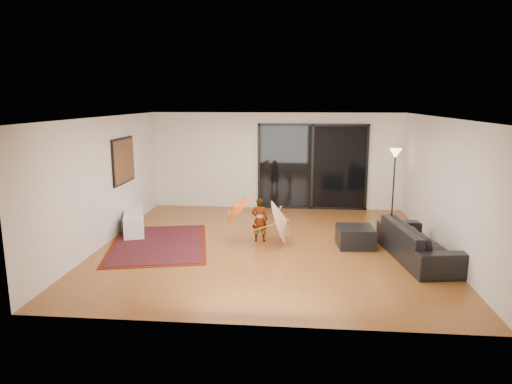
# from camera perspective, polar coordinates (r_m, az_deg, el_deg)

# --- Properties ---
(floor) EXTENTS (7.00, 7.00, 0.00)m
(floor) POSITION_cam_1_polar(r_m,az_deg,el_deg) (9.76, 1.57, -6.73)
(floor) COLOR #AC5E2F
(floor) RESTS_ON ground
(ceiling) EXTENTS (7.00, 7.00, 0.00)m
(ceiling) POSITION_cam_1_polar(r_m,az_deg,el_deg) (9.28, 1.66, 9.32)
(ceiling) COLOR white
(ceiling) RESTS_ON wall_back
(wall_back) EXTENTS (7.00, 0.00, 7.00)m
(wall_back) POSITION_cam_1_polar(r_m,az_deg,el_deg) (12.88, 2.60, 3.89)
(wall_back) COLOR silver
(wall_back) RESTS_ON floor
(wall_front) EXTENTS (7.00, 0.00, 7.00)m
(wall_front) POSITION_cam_1_polar(r_m,az_deg,el_deg) (6.03, -0.50, -4.90)
(wall_front) COLOR silver
(wall_front) RESTS_ON floor
(wall_left) EXTENTS (0.00, 7.00, 7.00)m
(wall_left) POSITION_cam_1_polar(r_m,az_deg,el_deg) (10.25, -18.31, 1.35)
(wall_left) COLOR silver
(wall_left) RESTS_ON floor
(wall_right) EXTENTS (0.00, 7.00, 7.00)m
(wall_right) POSITION_cam_1_polar(r_m,az_deg,el_deg) (9.85, 22.38, 0.67)
(wall_right) COLOR silver
(wall_right) RESTS_ON floor
(sliding_door) EXTENTS (3.06, 0.07, 2.40)m
(sliding_door) POSITION_cam_1_polar(r_m,az_deg,el_deg) (12.86, 7.05, 3.13)
(sliding_door) COLOR black
(sliding_door) RESTS_ON wall_back
(painting) EXTENTS (0.04, 1.28, 1.08)m
(painting) POSITION_cam_1_polar(r_m,az_deg,el_deg) (11.11, -16.20, 3.79)
(painting) COLOR black
(painting) RESTS_ON wall_left
(media_console) EXTENTS (0.98, 1.79, 0.48)m
(media_console) POSITION_cam_1_polar(r_m,az_deg,el_deg) (11.20, -14.97, -3.43)
(media_console) COLOR white
(media_console) RESTS_ON floor
(speaker) EXTENTS (0.35, 0.35, 0.35)m
(speaker) POSITION_cam_1_polar(r_m,az_deg,el_deg) (10.97, -15.44, -4.13)
(speaker) COLOR #424244
(speaker) RESTS_ON floor
(persian_rug) EXTENTS (2.55, 3.16, 0.02)m
(persian_rug) POSITION_cam_1_polar(r_m,az_deg,el_deg) (10.06, -12.08, -6.36)
(persian_rug) COLOR #551707
(persian_rug) RESTS_ON floor
(sofa) EXTENTS (1.26, 2.45, 0.68)m
(sofa) POSITION_cam_1_polar(r_m,az_deg,el_deg) (9.42, 19.67, -5.93)
(sofa) COLOR black
(sofa) RESTS_ON floor
(ottoman) EXTENTS (0.79, 0.79, 0.42)m
(ottoman) POSITION_cam_1_polar(r_m,az_deg,el_deg) (9.88, 12.32, -5.48)
(ottoman) COLOR black
(ottoman) RESTS_ON floor
(floor_lamp) EXTENTS (0.31, 0.31, 1.81)m
(floor_lamp) POSITION_cam_1_polar(r_m,az_deg,el_deg) (12.37, 16.97, 3.44)
(floor_lamp) COLOR black
(floor_lamp) RESTS_ON floor
(child) EXTENTS (0.36, 0.24, 0.96)m
(child) POSITION_cam_1_polar(r_m,az_deg,el_deg) (9.95, 0.46, -3.49)
(child) COLOR #999999
(child) RESTS_ON floor
(parasol_orange) EXTENTS (0.69, 0.82, 0.87)m
(parasol_orange) POSITION_cam_1_polar(r_m,az_deg,el_deg) (9.89, -2.74, -2.07)
(parasol_orange) COLOR #E7400C
(parasol_orange) RESTS_ON child
(parasol_white) EXTENTS (0.53, 0.98, 0.99)m
(parasol_white) POSITION_cam_1_polar(r_m,az_deg,el_deg) (9.76, 3.90, -3.66)
(parasol_white) COLOR silver
(parasol_white) RESTS_ON floor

